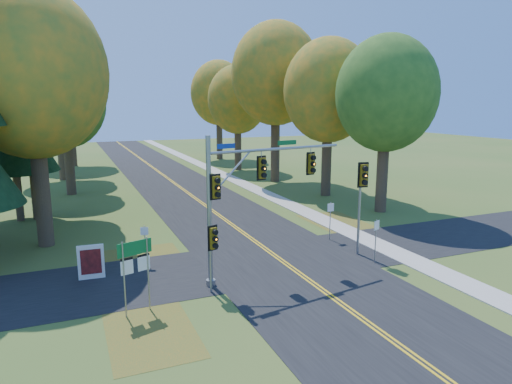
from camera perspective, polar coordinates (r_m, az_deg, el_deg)
name	(u,v)px	position (r m, az deg, el deg)	size (l,w,h in m)	color
ground	(298,273)	(22.17, 5.27, -10.02)	(160.00, 160.00, 0.00)	#37571E
road_main	(298,273)	(22.17, 5.27, -9.99)	(8.00, 160.00, 0.02)	black
road_cross	(280,259)	(23.84, 3.00, -8.42)	(60.00, 6.00, 0.02)	black
centerline_left	(296,273)	(22.12, 5.04, -9.99)	(0.10, 160.00, 0.01)	gold
centerline_right	(300,272)	(22.21, 5.50, -9.92)	(0.10, 160.00, 0.01)	gold
sidewalk_east	(402,256)	(25.52, 17.79, -7.57)	(1.60, 160.00, 0.06)	#9E998E
leaf_patch_w_near	(146,264)	(23.84, -13.58, -8.74)	(4.00, 6.00, 0.00)	brown
leaf_patch_e	(347,227)	(30.42, 11.34, -4.27)	(3.50, 8.00, 0.00)	brown
leaf_patch_w_far	(150,331)	(17.34, -13.07, -16.58)	(3.00, 5.00, 0.00)	brown
tree_w_a	(32,74)	(27.67, -26.16, 13.15)	(8.00, 8.00, 14.15)	#38281C
tree_e_a	(387,94)	(34.42, 16.00, 11.65)	(7.20, 7.20, 12.73)	#38281C
tree_w_b	(27,65)	(34.64, -26.67, 13.95)	(8.60, 8.60, 15.38)	#38281C
tree_e_b	(329,91)	(39.67, 9.09, 12.35)	(7.60, 7.60, 13.33)	#38281C
tree_w_c	(65,103)	(42.69, -22.73, 10.26)	(6.80, 6.80, 11.91)	#38281C
tree_e_c	(276,74)	(46.37, 2.54, 14.47)	(8.80, 8.80, 15.79)	#38281C
tree_w_d	(57,84)	(51.43, -23.61, 12.26)	(8.20, 8.20, 14.56)	#38281C
tree_e_d	(238,100)	(54.53, -2.28, 11.43)	(7.00, 7.00, 12.32)	#38281C
tree_w_e	(68,85)	(62.34, -22.41, 12.27)	(8.40, 8.40, 14.97)	#38281C
tree_e_e	(219,93)	(65.04, -4.64, 12.20)	(7.80, 7.80, 13.74)	#38281C
pine_c	(6,75)	(34.41, -28.77, 12.66)	(5.60, 5.60, 20.56)	#38281C
traffic_mast	(246,187)	(20.31, -1.29, 0.60)	(7.24, 1.67, 6.64)	gray
east_signal_pole	(362,185)	(24.09, 13.14, 0.81)	(0.58, 0.67, 4.99)	gray
ped_signal_pole	(213,243)	(19.15, -5.45, -6.39)	(0.46, 0.55, 3.01)	gray
route_sign_cluster	(135,261)	(18.01, -14.84, -8.39)	(1.32, 0.47, 2.96)	gray
info_kiosk	(91,262)	(22.41, -19.92, -8.25)	(1.17, 0.24, 1.61)	silver
reg_sign_e_north	(330,214)	(27.00, 9.29, -2.76)	(0.44, 0.07, 2.28)	gray
reg_sign_e_south	(376,233)	(23.61, 14.79, -5.00)	(0.41, 0.20, 2.29)	gray
reg_sign_w	(145,238)	(23.39, -13.74, -5.61)	(0.37, 0.15, 2.01)	gray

